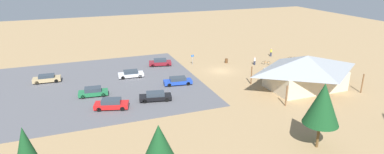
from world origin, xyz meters
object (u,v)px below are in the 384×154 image
bicycle_black_lone_west (292,59)px  bicycle_yellow_trailside (281,65)px  trash_bin (226,61)px  car_green_inner_stall (93,92)px  car_blue_aisle_side (178,81)px  bicycle_silver_near_sign (304,65)px  car_tan_end_stall (47,78)px  car_red_near_entry (111,104)px  car_maroon_back_corner (160,62)px  bicycle_purple_yard_left (289,62)px  bicycle_blue_edge_north (295,67)px  pine_west (323,104)px  lot_sign (192,58)px  bicycle_orange_yard_center (266,63)px  car_black_by_curb (155,96)px  bicycle_green_mid_cluster (289,64)px  visitor_near_lot (271,52)px  pine_far_west (159,146)px  bike_pavilion (306,70)px  bicycle_teal_yard_right (280,70)px  car_white_mid_lot (131,74)px  bicycle_red_edge_south (274,67)px  visitor_by_pavilion (255,61)px

bicycle_black_lone_west → bicycle_yellow_trailside: 5.50m
trash_bin → car_green_inner_stall: car_green_inner_stall is taller
car_blue_aisle_side → bicycle_yellow_trailside: bearing=-173.4°
bicycle_silver_near_sign → car_tan_end_stall: (46.94, -8.31, 0.37)m
car_tan_end_stall → car_red_near_entry: car_red_near_entry is taller
car_maroon_back_corner → bicycle_silver_near_sign: bearing=157.7°
car_blue_aisle_side → car_red_near_entry: bearing=26.6°
bicycle_purple_yard_left → bicycle_blue_edge_north: (0.97, 3.42, 0.00)m
bicycle_blue_edge_north → pine_west: bearing=56.6°
lot_sign → bicycle_yellow_trailside: lot_sign is taller
bicycle_black_lone_west → car_tan_end_stall: (47.66, -3.53, 0.35)m
bicycle_orange_yard_center → car_black_by_curb: (25.55, 9.96, 0.35)m
trash_bin → pine_west: (5.22, 32.57, 4.71)m
bicycle_purple_yard_left → bicycle_green_mid_cluster: (0.97, 1.36, 0.04)m
pine_west → bicycle_silver_near_sign: size_ratio=4.72×
car_tan_end_stall → bicycle_blue_edge_north: bearing=169.2°
visitor_near_lot → car_red_near_entry: bearing=23.2°
pine_far_west → bike_pavilion: bearing=-150.0°
bicycle_blue_edge_north → car_tan_end_stall: car_tan_end_stall is taller
pine_west → bicycle_orange_yard_center: bearing=-113.0°
bicycle_blue_edge_north → trash_bin: bearing=-37.0°
bike_pavilion → bicycle_teal_yard_right: bike_pavilion is taller
car_red_near_entry → car_maroon_back_corner: 20.94m
bicycle_orange_yard_center → car_blue_aisle_side: 20.93m
bicycle_orange_yard_center → car_white_mid_lot: car_white_mid_lot is taller
bike_pavilion → bicycle_purple_yard_left: bearing=-117.0°
car_tan_end_stall → car_maroon_back_corner: (-20.62, -2.49, 0.01)m
pine_west → bicycle_orange_yard_center: 31.55m
bicycle_orange_yard_center → bicycle_green_mid_cluster: (-3.86, 2.25, 0.04)m
bicycle_yellow_trailside → car_green_inner_stall: (36.09, 2.72, 0.37)m
bicycle_red_edge_south → car_blue_aisle_side: car_blue_aisle_side is taller
trash_bin → bicycle_blue_edge_north: 13.59m
pine_far_west → bicycle_blue_edge_north: bearing=-142.9°
trash_bin → bicycle_orange_yard_center: (-6.99, 3.87, -0.10)m
pine_west → bicycle_yellow_trailside: (-14.31, -26.46, -4.79)m
bicycle_black_lone_west → car_maroon_back_corner: size_ratio=0.35×
bike_pavilion → bicycle_yellow_trailside: (-3.74, -11.35, -2.79)m
bicycle_teal_yard_right → bicycle_yellow_trailside: bearing=-131.2°
car_red_near_entry → car_maroon_back_corner: car_red_near_entry is taller
bicycle_teal_yard_right → car_red_near_entry: size_ratio=0.34×
pine_west → bicycle_red_edge_south: pine_west is taller
bicycle_blue_edge_north → car_black_by_curb: car_black_by_curb is taller
visitor_near_lot → car_black_by_curb: bearing=26.4°
car_black_by_curb → car_blue_aisle_side: bearing=-135.3°
bicycle_yellow_trailside → bicycle_silver_near_sign: size_ratio=1.10×
bicycle_black_lone_west → car_red_near_entry: 40.39m
bike_pavilion → car_blue_aisle_side: bike_pavilion is taller
bicycle_purple_yard_left → visitor_near_lot: (0.38, -5.80, 0.59)m
bicycle_blue_edge_north → visitor_by_pavilion: visitor_by_pavilion is taller
pine_west → visitor_by_pavilion: (-9.89, -29.32, -4.27)m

